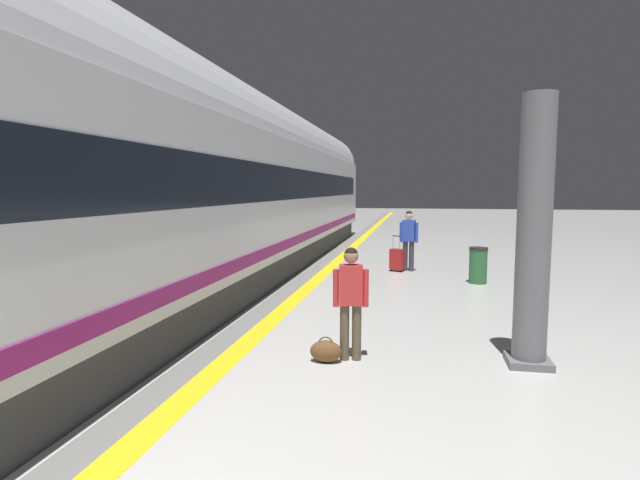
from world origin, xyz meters
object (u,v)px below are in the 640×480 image
object	(u,v)px
waste_bin	(478,265)
high_speed_train	(163,182)
platform_pillar	(534,238)
suitcase_mid	(397,259)
passenger_mid	(409,236)
duffel_bag_near	(326,351)
passenger_near	(351,295)

from	to	relation	value
waste_bin	high_speed_train	bearing A→B (deg)	-144.52
platform_pillar	waste_bin	size ratio (longest dim) A/B	3.96
suitcase_mid	waste_bin	xyz separation A→B (m)	(2.08, -1.41, 0.10)
high_speed_train	platform_pillar	bearing A→B (deg)	-14.17
high_speed_train	passenger_mid	size ratio (longest dim) A/B	20.80
high_speed_train	duffel_bag_near	world-z (taller)	high_speed_train
high_speed_train	waste_bin	bearing A→B (deg)	35.48
platform_pillar	waste_bin	bearing A→B (deg)	89.88
passenger_near	platform_pillar	distance (m)	2.54
duffel_bag_near	waste_bin	world-z (taller)	waste_bin
suitcase_mid	platform_pillar	distance (m)	7.75
passenger_near	passenger_mid	size ratio (longest dim) A/B	0.90
high_speed_train	platform_pillar	world-z (taller)	high_speed_train
duffel_bag_near	waste_bin	xyz separation A→B (m)	(2.72, 6.36, 0.30)
passenger_mid	suitcase_mid	xyz separation A→B (m)	(-0.32, -0.17, -0.66)
passenger_near	waste_bin	bearing A→B (deg)	68.81
high_speed_train	passenger_mid	distance (m)	7.56
duffel_bag_near	waste_bin	size ratio (longest dim) A/B	0.48
platform_pillar	waste_bin	world-z (taller)	platform_pillar
high_speed_train	passenger_near	bearing A→B (deg)	-25.77
high_speed_train	passenger_mid	xyz separation A→B (m)	(4.40, 5.96, -1.49)
duffel_bag_near	suitcase_mid	xyz separation A→B (m)	(0.65, 7.76, 0.20)
duffel_bag_near	high_speed_train	bearing A→B (deg)	150.13
passenger_near	waste_bin	world-z (taller)	passenger_near
passenger_mid	waste_bin	size ratio (longest dim) A/B	1.92
high_speed_train	suitcase_mid	world-z (taller)	high_speed_train
passenger_mid	duffel_bag_near	bearing A→B (deg)	-96.94
suitcase_mid	duffel_bag_near	bearing A→B (deg)	-94.76
passenger_near	passenger_mid	distance (m)	7.80
duffel_bag_near	platform_pillar	distance (m)	3.16
passenger_near	duffel_bag_near	distance (m)	0.84
suitcase_mid	passenger_mid	bearing A→B (deg)	28.19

